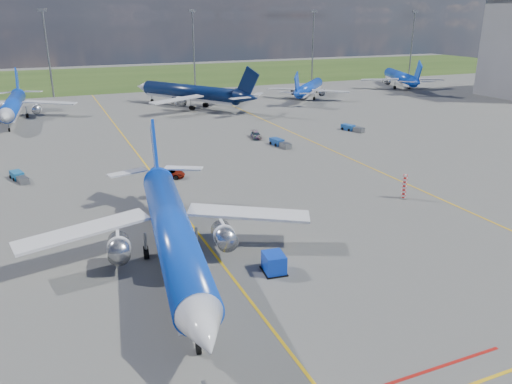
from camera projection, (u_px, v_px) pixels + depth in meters
name	position (u px, v px, depth m)	size (l,w,h in m)	color
ground	(224.00, 267.00, 44.18)	(400.00, 400.00, 0.00)	#565654
grass_strip	(80.00, 79.00, 174.23)	(400.00, 80.00, 0.01)	#2D4719
taxiway_lines	(157.00, 178.00, 68.25)	(60.25, 160.00, 0.02)	gold
floodlight_masts	(124.00, 48.00, 139.05)	(202.20, 0.50, 22.70)	slate
warning_post	(404.00, 187.00, 60.22)	(0.50, 0.50, 3.00)	red
bg_jet_nnw	(15.00, 120.00, 105.92)	(27.11, 35.58, 9.32)	#0E3EC5
bg_jet_n	(191.00, 107.00, 120.57)	(30.20, 39.64, 10.38)	#07173E
bg_jet_ne	(309.00, 98.00, 133.98)	(23.66, 31.05, 8.13)	#0E3EC5
bg_jet_ene	(399.00, 88.00, 153.40)	(26.85, 35.24, 9.23)	#0E3EC5
main_airliner	(175.00, 266.00, 44.20)	(28.60, 37.54, 9.83)	#0E3EC5
uld_container	(274.00, 263.00, 43.02)	(1.70, 2.13, 1.70)	#0D35BD
service_car_b	(169.00, 173.00, 68.22)	(2.03, 4.39, 1.22)	#999999
service_car_c	(256.00, 135.00, 90.14)	(1.63, 4.01, 1.16)	#999999
baggage_tug_w	(280.00, 143.00, 84.77)	(1.98, 5.12, 1.12)	#184493
baggage_tug_c	(19.00, 177.00, 67.18)	(2.55, 4.72, 1.03)	#195E98
baggage_tug_e	(352.00, 128.00, 96.01)	(2.82, 4.96, 1.08)	#1A4FA0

